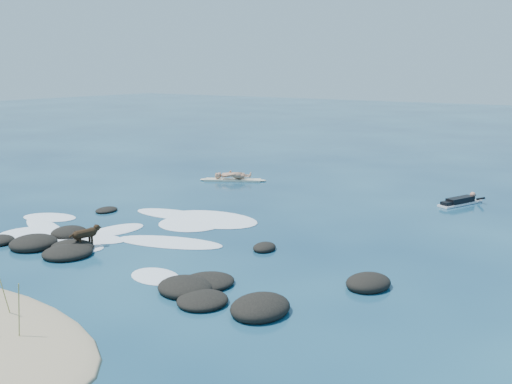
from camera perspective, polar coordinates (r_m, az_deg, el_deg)
The scene contains 6 objects.
ground at distance 19.26m, azimuth -6.87°, elevation -4.71°, with size 160.00×160.00×0.00m, color #0A2642.
reef_rocks at distance 16.86m, azimuth -11.56°, elevation -7.00°, with size 13.01×6.29×0.52m.
breaking_foam at distance 20.68m, azimuth -12.23°, elevation -3.67°, with size 9.89×7.78×0.12m.
standing_surfer_rig at distance 28.71m, azimuth -2.33°, elevation 2.60°, with size 3.12×1.90×1.93m.
paddling_surfer_rig at distance 25.34m, azimuth 19.79°, elevation -0.86°, with size 1.56×2.46×0.44m.
dog at distance 18.80m, azimuth -16.61°, elevation -4.00°, with size 0.42×1.17×0.74m.
Camera 1 is at (12.09, -13.90, 5.62)m, focal length 40.00 mm.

